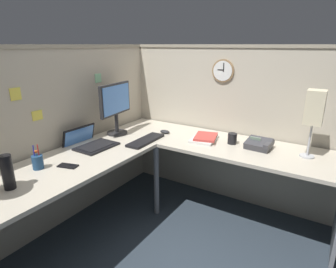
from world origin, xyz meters
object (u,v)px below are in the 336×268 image
(cell_phone, at_px, (68,166))
(coffee_mug, at_px, (232,139))
(pen_cup, at_px, (38,162))
(keyboard, at_px, (146,140))
(monitor, at_px, (116,105))
(thermos_flask, at_px, (7,172))
(office_phone, at_px, (259,144))
(wall_clock, at_px, (223,71))
(desk_lamp_paper, at_px, (315,109))
(laptop, at_px, (89,143))
(book_stack, at_px, (205,138))
(computer_mouse, at_px, (165,132))

(cell_phone, height_order, coffee_mug, coffee_mug)
(pen_cup, xyz_separation_m, coffee_mug, (1.24, -1.00, -0.00))
(keyboard, bearing_deg, coffee_mug, -63.97)
(monitor, bearing_deg, keyboard, -95.61)
(thermos_flask, relative_size, coffee_mug, 2.29)
(office_phone, height_order, wall_clock, wall_clock)
(cell_phone, height_order, desk_lamp_paper, desk_lamp_paper)
(thermos_flask, bearing_deg, keyboard, -9.48)
(office_phone, bearing_deg, keyboard, 111.38)
(laptop, distance_m, keyboard, 0.50)
(desk_lamp_paper, distance_m, coffee_mug, 0.70)
(pen_cup, xyz_separation_m, book_stack, (1.20, -0.75, -0.03))
(laptop, xyz_separation_m, keyboard, (0.35, -0.37, -0.01))
(laptop, relative_size, book_stack, 1.22)
(computer_mouse, relative_size, coffee_mug, 1.08)
(cell_phone, height_order, thermos_flask, thermos_flask)
(keyboard, bearing_deg, laptop, 131.74)
(pen_cup, distance_m, book_stack, 1.41)
(office_phone, distance_m, wall_clock, 0.81)
(monitor, bearing_deg, pen_cup, -175.48)
(keyboard, xyz_separation_m, computer_mouse, (0.30, -0.02, 0.01))
(desk_lamp_paper, bearing_deg, laptop, 113.62)
(laptop, distance_m, office_phone, 1.48)
(monitor, height_order, book_stack, monitor)
(keyboard, relative_size, pen_cup, 2.39)
(wall_clock, bearing_deg, coffee_mug, -142.06)
(laptop, xyz_separation_m, pen_cup, (-0.53, -0.06, 0.03))
(book_stack, bearing_deg, monitor, 108.84)
(coffee_mug, bearing_deg, book_stack, 100.23)
(laptop, bearing_deg, desk_lamp_paper, -66.38)
(pen_cup, height_order, wall_clock, wall_clock)
(keyboard, relative_size, cell_phone, 2.99)
(office_phone, bearing_deg, thermos_flask, 143.43)
(cell_phone, relative_size, coffee_mug, 1.50)
(monitor, relative_size, coffee_mug, 5.21)
(thermos_flask, xyz_separation_m, desk_lamp_paper, (1.53, -1.49, 0.27))
(computer_mouse, height_order, office_phone, office_phone)
(office_phone, height_order, coffee_mug, office_phone)
(office_phone, xyz_separation_m, coffee_mug, (-0.00, 0.24, 0.01))
(pen_cup, bearing_deg, office_phone, -44.81)
(cell_phone, relative_size, thermos_flask, 0.65)
(computer_mouse, xyz_separation_m, wall_clock, (0.38, -0.43, 0.59))
(cell_phone, bearing_deg, desk_lamp_paper, -67.98)
(book_stack, distance_m, desk_lamp_paper, 0.93)
(thermos_flask, relative_size, desk_lamp_paper, 0.42)
(keyboard, bearing_deg, desk_lamp_paper, -75.21)
(laptop, bearing_deg, office_phone, -61.29)
(cell_phone, bearing_deg, pen_cup, 116.00)
(pen_cup, distance_m, desk_lamp_paper, 2.07)
(cell_phone, height_order, book_stack, book_stack)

